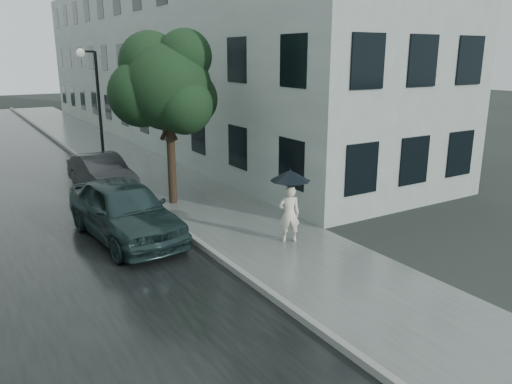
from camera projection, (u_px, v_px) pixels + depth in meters
ground at (299, 262)px, 11.89m from camera, size 120.00×120.00×0.00m
sidewalk at (140, 167)px, 21.85m from camera, size 3.50×60.00×0.01m
kerb_near at (98, 171)px, 20.91m from camera, size 0.15×60.00×0.15m
asphalt_road at (6, 183)px, 19.15m from camera, size 6.85×60.00×0.00m
building_near at (179, 60)px, 29.46m from camera, size 7.02×36.00×9.00m
pedestrian at (289, 214)px, 12.97m from camera, size 0.65×0.56×1.52m
umbrella at (290, 175)px, 12.70m from camera, size 1.24×1.24×1.05m
street_tree at (167, 86)px, 15.77m from camera, size 3.58×3.25×5.57m
lamp_post at (95, 104)px, 19.85m from camera, size 0.85×0.33×5.01m
car_near at (125, 210)px, 13.23m from camera, size 2.26×4.79×1.58m
car_far at (102, 173)px, 17.94m from camera, size 1.66×4.05×1.31m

